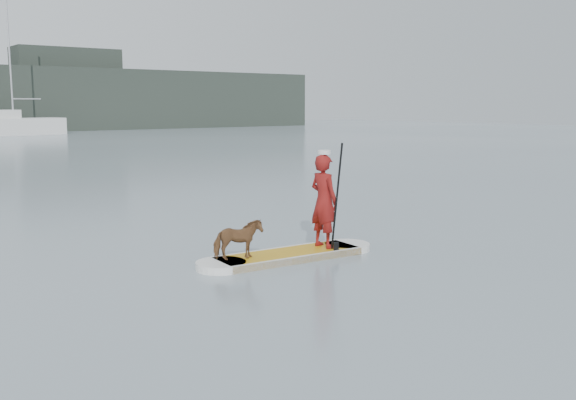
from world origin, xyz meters
TOP-DOWN VIEW (x-y plane):
  - ground at (0.00, 0.00)m, footprint 140.00×140.00m
  - paddleboard at (3.02, -2.70)m, footprint 3.29×0.99m
  - paddler at (3.74, -2.76)m, footprint 0.43×0.61m
  - white_cap at (3.74, -2.76)m, footprint 0.22×0.22m
  - dog at (2.08, -2.63)m, footprint 0.83×0.55m
  - paddle at (3.75, -3.09)m, footprint 0.10×0.30m
  - sailboat_e at (10.49, 45.34)m, footprint 8.21×3.58m
  - shore_building_east at (18.00, 54.00)m, footprint 10.00×4.00m

SIDE VIEW (x-z plane):
  - ground at x=0.00m, z-range 0.00..0.00m
  - paddleboard at x=3.02m, z-range 0.00..0.12m
  - dog at x=2.08m, z-range 0.12..0.76m
  - paddle at x=3.75m, z-range -0.20..1.80m
  - sailboat_e at x=10.49m, z-range -4.94..6.59m
  - paddler at x=3.74m, z-range 0.12..1.73m
  - white_cap at x=3.74m, z-range 1.73..1.80m
  - shore_building_east at x=18.00m, z-range 0.00..8.00m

